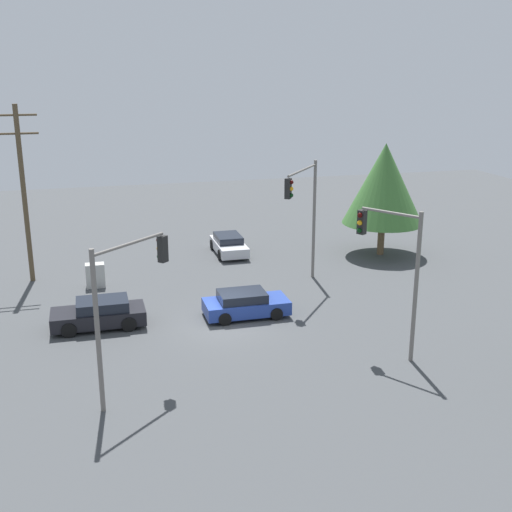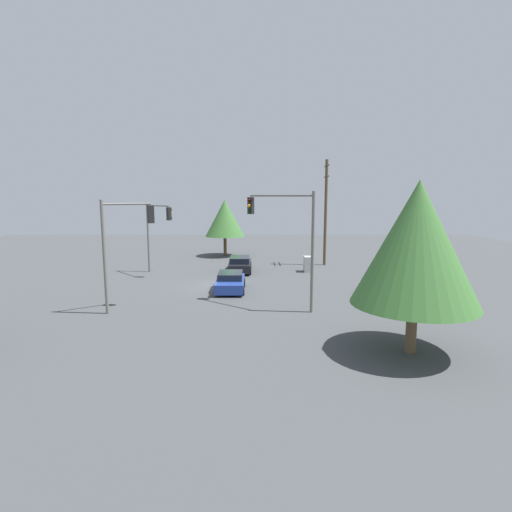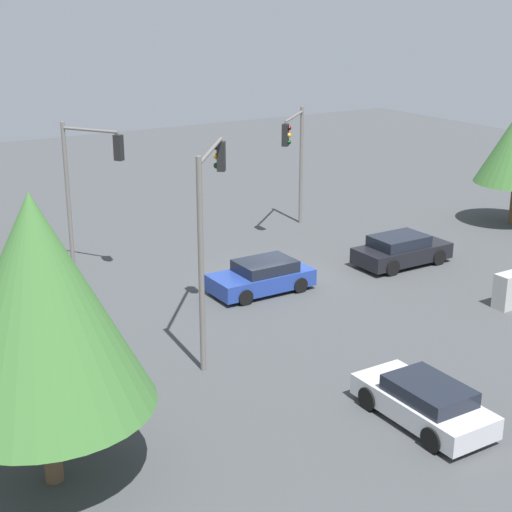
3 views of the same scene
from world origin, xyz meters
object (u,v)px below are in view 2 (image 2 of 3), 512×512
object	(u,v)px
sedan_silver	(394,287)
traffic_signal_aux	(123,237)
sedan_blue	(230,282)
electrical_cabinet	(308,264)
traffic_signal_main	(156,225)
sedan_dark	(240,264)
traffic_signal_cross	(287,229)

from	to	relation	value
sedan_silver	traffic_signal_aux	distance (m)	17.77
sedan_blue	electrical_cabinet	world-z (taller)	electrical_cabinet
traffic_signal_main	traffic_signal_aux	world-z (taller)	traffic_signal_aux
electrical_cabinet	sedan_silver	bearing A→B (deg)	27.97
sedan_blue	sedan_dark	distance (m)	7.13
sedan_silver	traffic_signal_cross	world-z (taller)	traffic_signal_cross
sedan_blue	traffic_signal_main	world-z (taller)	traffic_signal_main
sedan_silver	traffic_signal_main	world-z (taller)	traffic_signal_main
sedan_silver	traffic_signal_cross	distance (m)	9.03
sedan_silver	electrical_cabinet	bearing A→B (deg)	27.97
sedan_dark	traffic_signal_main	xyz separation A→B (m)	(0.95, -7.08, 3.54)
traffic_signal_main	electrical_cabinet	size ratio (longest dim) A/B	4.47
sedan_silver	traffic_signal_cross	size ratio (longest dim) A/B	0.60
sedan_blue	traffic_signal_aux	world-z (taller)	traffic_signal_aux
traffic_signal_main	electrical_cabinet	distance (m)	13.65
sedan_dark	electrical_cabinet	world-z (taller)	sedan_dark
traffic_signal_aux	electrical_cabinet	distance (m)	17.73
sedan_silver	traffic_signal_aux	xyz separation A→B (m)	(3.34, -17.05, 3.76)
sedan_blue	traffic_signal_aux	bearing A→B (deg)	40.47
sedan_dark	electrical_cabinet	distance (m)	6.07
traffic_signal_aux	electrical_cabinet	size ratio (longest dim) A/B	4.73
sedan_dark	traffic_signal_aux	size ratio (longest dim) A/B	0.68
traffic_signal_aux	traffic_signal_main	bearing A→B (deg)	61.22
sedan_blue	traffic_signal_cross	distance (m)	7.04
sedan_dark	traffic_signal_main	world-z (taller)	traffic_signal_main
sedan_blue	sedan_dark	size ratio (longest dim) A/B	0.95
sedan_dark	traffic_signal_aux	world-z (taller)	traffic_signal_aux
sedan_blue	electrical_cabinet	size ratio (longest dim) A/B	3.06
sedan_silver	traffic_signal_main	xyz separation A→B (m)	(-7.83, -17.83, 3.60)
traffic_signal_cross	traffic_signal_aux	world-z (taller)	traffic_signal_cross
sedan_dark	sedan_silver	size ratio (longest dim) A/B	1.05
sedan_blue	electrical_cabinet	xyz separation A→B (m)	(-7.16, 6.51, 0.05)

